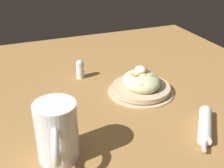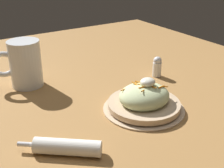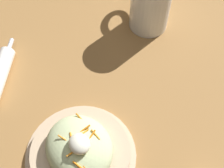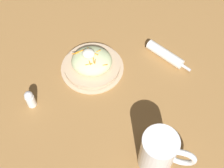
# 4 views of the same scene
# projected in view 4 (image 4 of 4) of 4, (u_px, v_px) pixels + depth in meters

# --- Properties ---
(ground_plane) EXTENTS (1.43, 1.43, 0.00)m
(ground_plane) POSITION_uv_depth(u_px,v_px,m) (108.00, 113.00, 0.94)
(ground_plane) COLOR #9E703D
(salad_plate) EXTENTS (0.22, 0.22, 0.09)m
(salad_plate) POSITION_uv_depth(u_px,v_px,m) (92.00, 63.00, 1.02)
(salad_plate) COLOR #D1B28E
(salad_plate) RESTS_ON ground_plane
(beer_mug) EXTENTS (0.15, 0.10, 0.14)m
(beer_mug) POSITION_uv_depth(u_px,v_px,m) (158.00, 153.00, 0.80)
(beer_mug) COLOR white
(beer_mug) RESTS_ON ground_plane
(napkin_roll) EXTENTS (0.15, 0.13, 0.03)m
(napkin_roll) POSITION_uv_depth(u_px,v_px,m) (165.00, 54.00, 1.05)
(napkin_roll) COLOR white
(napkin_roll) RESTS_ON ground_plane
(salt_shaker) EXTENTS (0.03, 0.03, 0.07)m
(salt_shaker) POSITION_uv_depth(u_px,v_px,m) (30.00, 99.00, 0.93)
(salt_shaker) COLOR white
(salt_shaker) RESTS_ON ground_plane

